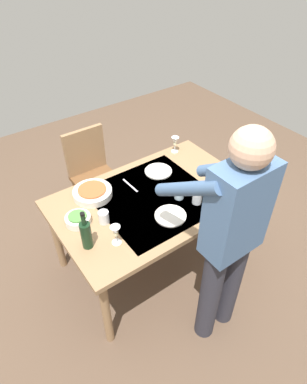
# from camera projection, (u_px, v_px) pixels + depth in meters

# --- Properties ---
(ground_plane) EXTENTS (6.00, 6.00, 0.00)m
(ground_plane) POSITION_uv_depth(u_px,v_px,m) (154.00, 258.00, 3.05)
(ground_plane) COLOR brown
(dining_table) EXTENTS (1.53, 0.98, 0.74)m
(dining_table) POSITION_uv_depth(u_px,v_px,m) (154.00, 204.00, 2.61)
(dining_table) COLOR #93704C
(dining_table) RESTS_ON ground_plane
(chair_near) EXTENTS (0.40, 0.40, 0.91)m
(chair_near) POSITION_uv_depth(u_px,v_px,m) (92.00, 170.00, 3.20)
(chair_near) COLOR brown
(chair_near) RESTS_ON ground_plane
(person_server) EXTENTS (0.42, 0.61, 1.69)m
(person_server) POSITION_uv_depth(u_px,v_px,m) (230.00, 235.00, 1.97)
(person_server) COLOR #2D2D38
(person_server) RESTS_ON ground_plane
(wine_bottle) EXTENTS (0.07, 0.07, 0.30)m
(wine_bottle) POSITION_uv_depth(u_px,v_px,m) (86.00, 234.00, 2.12)
(wine_bottle) COLOR black
(wine_bottle) RESTS_ON dining_table
(wine_glass_left) EXTENTS (0.07, 0.07, 0.15)m
(wine_glass_left) POSITION_uv_depth(u_px,v_px,m) (175.00, 142.00, 2.99)
(wine_glass_left) COLOR white
(wine_glass_left) RESTS_ON dining_table
(wine_glass_right) EXTENTS (0.07, 0.07, 0.15)m
(wine_glass_right) POSITION_uv_depth(u_px,v_px,m) (116.00, 232.00, 2.14)
(wine_glass_right) COLOR white
(wine_glass_right) RESTS_ON dining_table
(water_cup_near_left) EXTENTS (0.07, 0.07, 0.10)m
(water_cup_near_left) POSITION_uv_depth(u_px,v_px,m) (179.00, 193.00, 2.53)
(water_cup_near_left) COLOR silver
(water_cup_near_left) RESTS_ON dining_table
(water_cup_near_right) EXTENTS (0.07, 0.07, 0.09)m
(water_cup_near_right) POSITION_uv_depth(u_px,v_px,m) (104.00, 217.00, 2.33)
(water_cup_near_right) COLOR silver
(water_cup_near_right) RESTS_ON dining_table
(water_cup_far_left) EXTENTS (0.07, 0.07, 0.10)m
(water_cup_far_left) POSITION_uv_depth(u_px,v_px,m) (197.00, 197.00, 2.49)
(water_cup_far_left) COLOR silver
(water_cup_far_left) RESTS_ON dining_table
(water_cup_far_right) EXTENTS (0.07, 0.07, 0.10)m
(water_cup_far_right) POSITION_uv_depth(u_px,v_px,m) (234.00, 199.00, 2.48)
(water_cup_far_right) COLOR silver
(water_cup_far_right) RESTS_ON dining_table
(serving_bowl_pasta) EXTENTS (0.30, 0.30, 0.07)m
(serving_bowl_pasta) POSITION_uv_depth(u_px,v_px,m) (93.00, 192.00, 2.56)
(serving_bowl_pasta) COLOR silver
(serving_bowl_pasta) RESTS_ON dining_table
(side_bowl_salad) EXTENTS (0.18, 0.18, 0.07)m
(side_bowl_salad) POSITION_uv_depth(u_px,v_px,m) (78.00, 219.00, 2.34)
(side_bowl_salad) COLOR silver
(side_bowl_salad) RESTS_ON dining_table
(dinner_plate_near) EXTENTS (0.23, 0.23, 0.01)m
(dinner_plate_near) POSITION_uv_depth(u_px,v_px,m) (158.00, 171.00, 2.82)
(dinner_plate_near) COLOR silver
(dinner_plate_near) RESTS_ON dining_table
(dinner_plate_far) EXTENTS (0.23, 0.23, 0.01)m
(dinner_plate_far) POSITION_uv_depth(u_px,v_px,m) (170.00, 216.00, 2.40)
(dinner_plate_far) COLOR silver
(dinner_plate_far) RESTS_ON dining_table
(table_knife) EXTENTS (0.02, 0.20, 0.00)m
(table_knife) POSITION_uv_depth(u_px,v_px,m) (130.00, 185.00, 2.67)
(table_knife) COLOR silver
(table_knife) RESTS_ON dining_table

